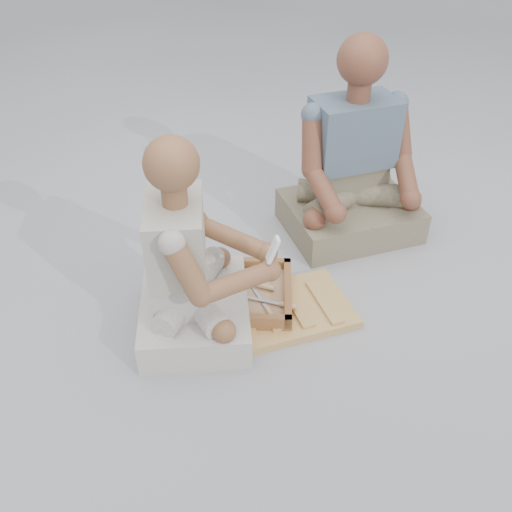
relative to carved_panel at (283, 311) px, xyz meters
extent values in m
plane|color=#A4A5A9|center=(-0.02, -0.12, -0.02)|extent=(60.00, 60.00, 0.00)
cube|color=#AA7B42|center=(0.00, 0.00, 0.00)|extent=(0.61, 0.45, 0.04)
cube|color=brown|center=(-0.20, 0.10, 0.03)|extent=(0.56, 0.49, 0.01)
cube|color=brown|center=(-0.16, 0.28, 0.06)|extent=(0.49, 0.13, 0.05)
cube|color=brown|center=(-0.24, -0.08, 0.06)|extent=(0.49, 0.13, 0.05)
cube|color=brown|center=(0.03, 0.05, 0.06)|extent=(0.11, 0.39, 0.05)
cube|color=brown|center=(-0.43, 0.15, 0.06)|extent=(0.11, 0.39, 0.05)
cube|color=tan|center=(-0.20, 0.10, 0.04)|extent=(0.49, 0.42, 0.01)
cube|color=silver|center=(-0.28, 0.04, 0.05)|extent=(0.14, 0.08, 0.00)
cylinder|color=#A28555|center=(-0.18, -0.01, 0.05)|extent=(0.07, 0.05, 0.02)
cube|color=silver|center=(-0.09, 0.02, 0.05)|extent=(0.14, 0.08, 0.00)
cylinder|color=#A28555|center=(0.01, -0.03, 0.05)|extent=(0.07, 0.05, 0.02)
cube|color=silver|center=(-0.31, 0.08, 0.05)|extent=(0.07, 0.14, 0.00)
cylinder|color=#A28555|center=(-0.27, -0.03, 0.05)|extent=(0.05, 0.07, 0.02)
cube|color=silver|center=(-0.15, 0.15, 0.06)|extent=(0.14, 0.09, 0.00)
cylinder|color=#A28555|center=(-0.06, 0.10, 0.06)|extent=(0.07, 0.05, 0.02)
cube|color=silver|center=(-0.19, 0.19, 0.05)|extent=(0.15, 0.05, 0.00)
cylinder|color=#A28555|center=(-0.08, 0.16, 0.05)|extent=(0.07, 0.04, 0.02)
cube|color=silver|center=(-0.30, 0.17, 0.06)|extent=(0.10, 0.13, 0.00)
cylinder|color=#A28555|center=(-0.24, 0.26, 0.06)|extent=(0.06, 0.07, 0.02)
cube|color=silver|center=(-0.31, 0.15, 0.04)|extent=(0.15, 0.02, 0.00)
cylinder|color=#A28555|center=(-0.20, 0.15, 0.04)|extent=(0.07, 0.03, 0.02)
cube|color=silver|center=(-0.21, 0.19, 0.05)|extent=(0.15, 0.06, 0.00)
cylinder|color=#A28555|center=(-0.11, 0.23, 0.05)|extent=(0.07, 0.04, 0.02)
cube|color=silver|center=(-0.25, 0.17, 0.05)|extent=(0.06, 0.15, 0.00)
cylinder|color=#A28555|center=(-0.22, 0.06, 0.05)|extent=(0.04, 0.07, 0.02)
cube|color=silver|center=(-0.09, 0.05, 0.05)|extent=(0.05, 0.15, 0.00)
cylinder|color=#A28555|center=(-0.07, -0.05, 0.05)|extent=(0.04, 0.07, 0.02)
cube|color=tan|center=(0.13, 0.11, -0.02)|extent=(0.02, 0.02, 0.00)
cube|color=tan|center=(-0.09, 0.07, -0.02)|extent=(0.02, 0.02, 0.00)
cube|color=tan|center=(-0.13, 0.41, -0.02)|extent=(0.02, 0.02, 0.00)
cube|color=tan|center=(-0.30, -0.07, -0.02)|extent=(0.02, 0.02, 0.00)
cube|color=tan|center=(-0.26, 0.14, -0.02)|extent=(0.02, 0.02, 0.00)
cube|color=tan|center=(-0.13, -0.06, -0.02)|extent=(0.02, 0.02, 0.00)
cube|color=tan|center=(-0.52, 0.10, -0.02)|extent=(0.02, 0.02, 0.00)
cube|color=tan|center=(0.03, -0.11, -0.02)|extent=(0.02, 0.02, 0.00)
cube|color=tan|center=(-0.07, 0.12, -0.02)|extent=(0.02, 0.02, 0.00)
cube|color=tan|center=(-0.30, 0.13, -0.02)|extent=(0.02, 0.02, 0.00)
cube|color=tan|center=(-0.53, 0.42, -0.02)|extent=(0.02, 0.02, 0.00)
cube|color=tan|center=(-0.14, 0.34, -0.02)|extent=(0.02, 0.02, 0.00)
cube|color=beige|center=(-0.36, 0.00, 0.05)|extent=(0.47, 0.57, 0.14)
cube|color=beige|center=(-0.42, 0.01, 0.20)|extent=(0.21, 0.31, 0.17)
cube|color=#ABA897|center=(-0.41, 0.01, 0.42)|extent=(0.23, 0.35, 0.28)
sphere|color=brown|center=(-0.40, 0.01, 0.72)|extent=(0.19, 0.19, 0.19)
sphere|color=brown|center=(-0.07, 0.03, 0.29)|extent=(0.09, 0.09, 0.09)
sphere|color=brown|center=(-0.08, -0.08, 0.29)|extent=(0.09, 0.09, 0.09)
cube|color=#80755C|center=(0.45, 0.57, 0.06)|extent=(0.68, 0.58, 0.16)
cube|color=#80755C|center=(0.44, 0.63, 0.23)|extent=(0.37, 0.26, 0.19)
cube|color=slate|center=(0.44, 0.62, 0.49)|extent=(0.41, 0.29, 0.32)
sphere|color=brown|center=(0.45, 0.61, 0.83)|extent=(0.22, 0.22, 0.22)
sphere|color=brown|center=(0.67, 0.39, 0.25)|extent=(0.10, 0.10, 0.10)
sphere|color=brown|center=(0.30, 0.33, 0.25)|extent=(0.10, 0.10, 0.10)
cube|color=white|center=(-0.07, -0.08, 0.38)|extent=(0.05, 0.04, 0.10)
cube|color=black|center=(-0.07, -0.08, 0.39)|extent=(0.02, 0.03, 0.03)
camera|label=1|loc=(-0.40, -1.72, 1.62)|focal=40.00mm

